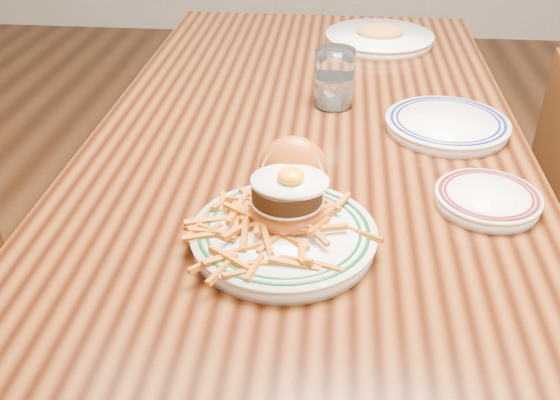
# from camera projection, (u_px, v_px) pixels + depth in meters

# --- Properties ---
(floor) EXTENTS (6.00, 6.00, 0.00)m
(floor) POSITION_uv_depth(u_px,v_px,m) (301.00, 383.00, 1.66)
(floor) COLOR black
(floor) RESTS_ON ground
(table) EXTENTS (0.85, 1.60, 0.75)m
(table) POSITION_uv_depth(u_px,v_px,m) (307.00, 166.00, 1.30)
(table) COLOR black
(table) RESTS_ON floor
(main_plate) EXTENTS (0.27, 0.28, 0.13)m
(main_plate) POSITION_uv_depth(u_px,v_px,m) (285.00, 218.00, 0.92)
(main_plate) COLOR white
(main_plate) RESTS_ON table
(side_plate) EXTENTS (0.17, 0.18, 0.03)m
(side_plate) POSITION_uv_depth(u_px,v_px,m) (488.00, 198.00, 1.00)
(side_plate) COLOR white
(side_plate) RESTS_ON table
(rear_plate) EXTENTS (0.24, 0.24, 0.03)m
(rear_plate) POSITION_uv_depth(u_px,v_px,m) (447.00, 124.00, 1.23)
(rear_plate) COLOR white
(rear_plate) RESTS_ON table
(water_glass) EXTENTS (0.08, 0.08, 0.13)m
(water_glass) POSITION_uv_depth(u_px,v_px,m) (334.00, 81.00, 1.32)
(water_glass) COLOR white
(water_glass) RESTS_ON table
(far_plate) EXTENTS (0.29, 0.29, 0.05)m
(far_plate) POSITION_uv_depth(u_px,v_px,m) (379.00, 37.00, 1.69)
(far_plate) COLOR white
(far_plate) RESTS_ON table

